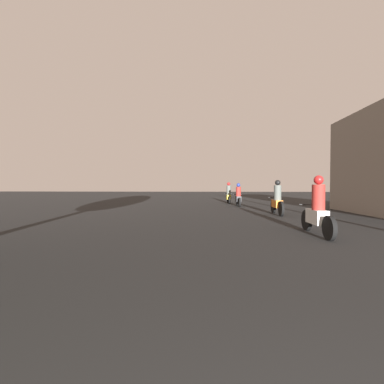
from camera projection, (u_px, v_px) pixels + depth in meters
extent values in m
cylinder|color=black|center=(307.00, 220.00, 7.48)|extent=(0.10, 0.60, 0.60)
cylinder|color=black|center=(329.00, 228.00, 6.08)|extent=(0.10, 0.60, 0.60)
cube|color=silver|center=(317.00, 217.00, 6.78)|extent=(0.30, 0.79, 0.38)
cylinder|color=black|center=(310.00, 205.00, 7.23)|extent=(0.60, 0.04, 0.04)
cylinder|color=maroon|center=(318.00, 197.00, 6.69)|extent=(0.32, 0.32, 0.66)
sphere|color=#A51919|center=(319.00, 180.00, 6.68)|extent=(0.24, 0.24, 0.24)
cylinder|color=black|center=(273.00, 206.00, 12.31)|extent=(0.10, 0.65, 0.65)
cylinder|color=black|center=(281.00, 209.00, 11.00)|extent=(0.10, 0.65, 0.65)
cube|color=orange|center=(277.00, 204.00, 11.65)|extent=(0.30, 0.86, 0.34)
cylinder|color=black|center=(275.00, 197.00, 12.07)|extent=(0.60, 0.04, 0.04)
cylinder|color=#4C514C|center=(278.00, 193.00, 11.55)|extent=(0.32, 0.32, 0.67)
sphere|color=black|center=(278.00, 183.00, 11.54)|extent=(0.24, 0.24, 0.24)
cylinder|color=black|center=(237.00, 201.00, 17.38)|extent=(0.10, 0.58, 0.58)
cylinder|color=black|center=(240.00, 202.00, 15.94)|extent=(0.10, 0.58, 0.58)
cube|color=black|center=(238.00, 199.00, 16.66)|extent=(0.30, 0.88, 0.36)
cylinder|color=black|center=(237.00, 194.00, 17.12)|extent=(0.60, 0.04, 0.04)
cylinder|color=maroon|center=(238.00, 192.00, 16.56)|extent=(0.32, 0.32, 0.60)
sphere|color=navy|center=(238.00, 185.00, 16.55)|extent=(0.24, 0.24, 0.24)
cylinder|color=black|center=(228.00, 199.00, 20.12)|extent=(0.10, 0.58, 0.58)
cylinder|color=black|center=(229.00, 200.00, 18.63)|extent=(0.10, 0.58, 0.58)
cube|color=gold|center=(229.00, 197.00, 19.37)|extent=(0.30, 0.92, 0.34)
cylinder|color=black|center=(228.00, 193.00, 19.85)|extent=(0.60, 0.04, 0.04)
cylinder|color=#4C514C|center=(229.00, 190.00, 19.27)|extent=(0.32, 0.32, 0.71)
sphere|color=#A51919|center=(229.00, 184.00, 19.26)|extent=(0.24, 0.24, 0.24)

